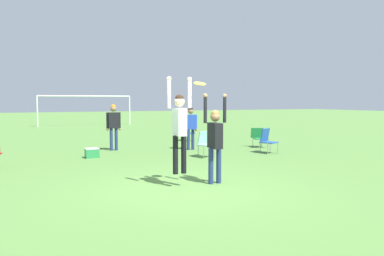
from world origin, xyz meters
name	(u,v)px	position (x,y,z in m)	size (l,w,h in m)	color
ground_plane	(189,188)	(0.00, 0.00, 0.00)	(120.00, 120.00, 0.00)	#56843D
person_jumping	(180,122)	(-0.12, 0.24, 1.46)	(0.60, 0.47, 2.18)	black
person_defending	(215,136)	(0.75, 0.17, 1.12)	(0.62, 0.48, 2.11)	navy
frisbee	(200,84)	(0.37, 0.20, 2.33)	(0.27, 0.27, 0.09)	yellow
camping_chair_0	(267,139)	(5.01, 3.89, 0.51)	(0.71, 0.77, 0.91)	gray
camping_chair_2	(187,131)	(4.07, 9.06, 0.46)	(0.73, 0.79, 0.81)	gray
camping_chair_3	(205,142)	(2.43, 3.93, 0.53)	(0.65, 0.71, 0.90)	gray
camping_chair_4	(259,136)	(5.77, 5.46, 0.45)	(0.68, 0.73, 0.80)	gray
person_spectator_near	(191,124)	(2.81, 5.91, 1.01)	(0.59, 0.36, 1.69)	navy
person_spectator_far	(114,122)	(0.01, 7.03, 1.09)	(0.59, 0.24, 1.80)	navy
cooler_box	(92,153)	(-1.12, 5.46, 0.16)	(0.45, 0.39, 0.33)	#2D8C4C
soccer_goal	(86,102)	(1.51, 22.43, 1.84)	(7.10, 0.10, 2.35)	white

